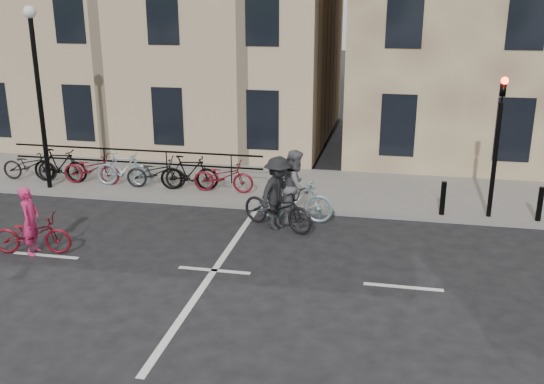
% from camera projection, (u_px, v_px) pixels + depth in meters
% --- Properties ---
extents(ground, '(120.00, 120.00, 0.00)m').
position_uv_depth(ground, '(214.00, 271.00, 13.07)').
color(ground, black).
rests_on(ground, ground).
extents(sidewalk, '(46.00, 4.00, 0.15)m').
position_uv_depth(sidewalk, '(148.00, 179.00, 19.40)').
color(sidewalk, slate).
rests_on(sidewalk, ground).
extents(building_west, '(20.00, 10.00, 10.00)m').
position_uv_depth(building_west, '(94.00, 10.00, 25.35)').
color(building_west, tan).
rests_on(building_west, sidewalk).
extents(traffic_light, '(0.18, 0.30, 3.90)m').
position_uv_depth(traffic_light, '(498.00, 130.00, 15.20)').
color(traffic_light, black).
rests_on(traffic_light, sidewalk).
extents(lamp_post, '(0.36, 0.36, 5.28)m').
position_uv_depth(lamp_post, '(37.00, 76.00, 17.35)').
color(lamp_post, black).
rests_on(lamp_post, sidewalk).
extents(bollard_east, '(0.14, 0.14, 0.90)m').
position_uv_depth(bollard_east, '(443.00, 198.00, 15.91)').
color(bollard_east, black).
rests_on(bollard_east, sidewalk).
extents(bollard_west, '(0.14, 0.14, 0.90)m').
position_uv_depth(bollard_west, '(540.00, 204.00, 15.45)').
color(bollard_west, black).
rests_on(bollard_west, sidewalk).
extents(parked_bikes, '(8.30, 1.23, 1.05)m').
position_uv_depth(parked_bikes, '(124.00, 170.00, 18.40)').
color(parked_bikes, black).
rests_on(parked_bikes, sidewalk).
extents(cyclist_pink, '(1.87, 0.95, 1.59)m').
position_uv_depth(cyclist_pink, '(31.00, 231.00, 13.80)').
color(cyclist_pink, maroon).
rests_on(cyclist_pink, ground).
extents(cyclist_grey, '(2.01, 0.97, 1.92)m').
position_uv_depth(cyclist_grey, '(296.00, 193.00, 15.75)').
color(cyclist_grey, '#82A0AB').
rests_on(cyclist_grey, ground).
extents(cyclist_dark, '(2.22, 1.58, 1.88)m').
position_uv_depth(cyclist_dark, '(278.00, 201.00, 15.28)').
color(cyclist_dark, black).
rests_on(cyclist_dark, ground).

